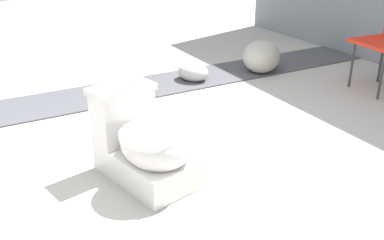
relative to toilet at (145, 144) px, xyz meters
The scene contains 5 objects.
ground_plane 0.23m from the toilet, 152.80° to the left, with size 14.00×14.00×0.00m, color #B7B2A8.
gravel_strip 1.53m from the toilet, 159.42° to the left, with size 0.56×8.00×0.01m, color #4C4C51.
toilet is the anchor object (origin of this frame).
boulder_near 2.20m from the toilet, 125.85° to the left, with size 0.44×0.35×0.31m, color #ADA899.
boulder_far 1.75m from the toilet, 142.08° to the left, with size 0.30×0.24×0.17m, color #B7B2AD.
Camera 1 is at (2.14, -0.89, 1.36)m, focal length 42.00 mm.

